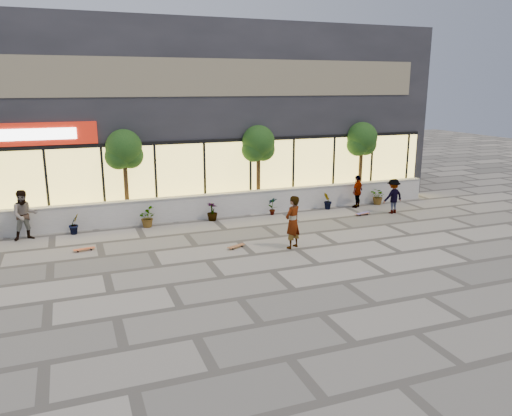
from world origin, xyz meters
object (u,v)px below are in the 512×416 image
object	(u,v)px
skateboard_right_near	(362,214)
skateboard_right_far	(363,213)
skateboard_left	(84,249)
tree_midwest	(124,152)
tree_east	(362,141)
skateboard_center	(236,246)
skater_left	(25,215)
skater_right_near	(357,191)
tree_mideast	(258,146)
skater_right_far	(393,196)
skater_center	(293,222)

from	to	relation	value
skateboard_right_near	skateboard_right_far	xyz separation A→B (m)	(0.07, 0.07, 0.01)
skateboard_left	tree_midwest	bearing A→B (deg)	52.95
tree_east	skateboard_left	size ratio (longest dim) A/B	5.20
skateboard_center	skateboard_left	xyz separation A→B (m)	(-5.12, 1.60, 0.00)
skateboard_left	skateboard_right_far	bearing A→B (deg)	-4.35
skater_left	skateboard_right_far	world-z (taller)	skater_left
skater_right_near	skateboard_right_near	bearing A→B (deg)	34.03
tree_midwest	skater_right_near	xyz separation A→B (m)	(10.50, -1.40, -2.20)
tree_mideast	skater_right_far	size ratio (longest dim) A/B	2.48
tree_midwest	skateboard_left	size ratio (longest dim) A/B	5.20
tree_mideast	skater_center	size ratio (longest dim) A/B	2.05
tree_mideast	skateboard_center	size ratio (longest dim) A/B	5.25
skater_right_near	skateboard_center	world-z (taller)	skater_right_near
skater_left	tree_mideast	bearing A→B (deg)	-3.07
tree_midwest	tree_east	xyz separation A→B (m)	(11.50, 0.00, 0.00)
skater_center	skater_right_near	xyz separation A→B (m)	(5.44, 4.44, -0.17)
tree_mideast	skater_right_near	bearing A→B (deg)	-17.28
skateboard_center	skateboard_left	world-z (taller)	same
skater_right_far	skateboard_left	world-z (taller)	skater_right_far
tree_mideast	skateboard_center	distance (m)	6.57
tree_midwest	skateboard_center	bearing A→B (deg)	-58.45
tree_mideast	skateboard_right_far	distance (m)	5.64
skater_left	skater_right_near	size ratio (longest dim) A/B	1.22
skateboard_right_near	skateboard_right_far	size ratio (longest dim) A/B	0.90
skateboard_left	skateboard_right_far	world-z (taller)	skateboard_right_far
skater_right_far	tree_east	bearing A→B (deg)	-99.35
skater_right_near	skater_right_far	xyz separation A→B (m)	(0.93, -1.51, 0.01)
skater_center	skateboard_center	size ratio (longest dim) A/B	2.56
tree_east	skater_right_far	bearing A→B (deg)	-91.44
tree_midwest	skateboard_right_far	size ratio (longest dim) A/B	4.86
skateboard_right_near	tree_mideast	bearing A→B (deg)	140.80
skateboard_right_far	tree_midwest	bearing A→B (deg)	148.34
skater_right_near	tree_mideast	bearing A→B (deg)	-50.90
skater_left	skateboard_left	xyz separation A→B (m)	(1.96, -2.17, -0.88)
tree_midwest	skateboard_right_near	xyz separation A→B (m)	(9.93, -2.77, -2.91)
skater_right_near	skateboard_center	distance (m)	8.27
skater_center	skateboard_right_far	distance (m)	5.91
skateboard_left	skater_center	bearing A→B (deg)	-26.45
skateboard_right_far	skateboard_center	bearing A→B (deg)	-176.70
tree_east	skateboard_right_near	xyz separation A→B (m)	(-1.57, -2.77, -2.91)
tree_east	skater_left	distance (m)	15.60
skater_center	skateboard_right_near	distance (m)	5.83
tree_midwest	tree_mideast	distance (m)	6.00
skater_left	skateboard_right_far	bearing A→B (deg)	-16.50
tree_midwest	skateboard_right_far	bearing A→B (deg)	-15.15
skateboard_right_far	skater_left	bearing A→B (deg)	158.12
skateboard_center	tree_mideast	bearing A→B (deg)	37.81
skater_right_near	skateboard_right_far	size ratio (longest dim) A/B	1.94
tree_east	skater_right_far	distance (m)	3.65
tree_mideast	tree_east	world-z (taller)	same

